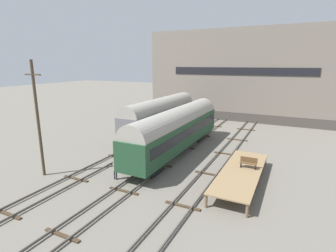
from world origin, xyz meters
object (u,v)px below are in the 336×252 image
(train_car_green, at_px, (177,128))
(person_worker, at_px, (115,168))
(bench, at_px, (249,162))
(train_car_grey, at_px, (161,114))
(utility_pole, at_px, (38,118))

(train_car_green, xyz_separation_m, person_worker, (-1.90, -8.45, -1.80))
(train_car_green, bearing_deg, bench, -22.63)
(train_car_green, bearing_deg, person_worker, -102.67)
(train_car_green, height_order, bench, train_car_green)
(train_car_green, distance_m, bench, 8.99)
(train_car_green, bearing_deg, train_car_grey, 130.76)
(train_car_green, height_order, person_worker, train_car_green)
(utility_pole, bearing_deg, train_car_grey, 78.91)
(train_car_grey, height_order, person_worker, train_car_grey)
(train_car_grey, bearing_deg, utility_pole, -101.09)
(train_car_green, distance_m, person_worker, 8.84)
(train_car_grey, height_order, bench, train_car_grey)
(train_car_green, relative_size, train_car_grey, 1.11)
(person_worker, distance_m, utility_pole, 7.75)
(train_car_green, distance_m, train_car_grey, 7.61)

